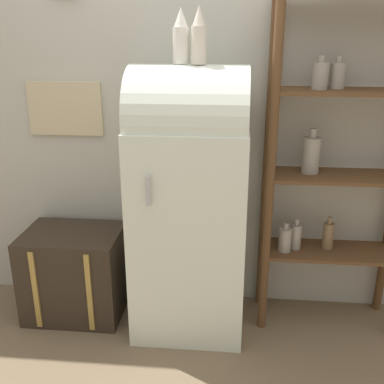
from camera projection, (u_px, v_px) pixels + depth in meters
name	position (u px, v px, depth m)	size (l,w,h in m)	color
ground_plane	(185.00, 348.00, 2.51)	(12.00, 12.00, 0.00)	#7A664C
wall_back	(194.00, 90.00, 2.60)	(7.00, 0.09, 2.70)	#B7B7AD
refrigerator	(189.00, 199.00, 2.50)	(0.62, 0.59, 1.52)	silver
suitcase_trunk	(75.00, 273.00, 2.76)	(0.58, 0.44, 0.54)	#33281E
shelf_unit	(335.00, 156.00, 2.45)	(0.79, 0.31, 1.85)	brown
vase_left	(181.00, 38.00, 2.23)	(0.08, 0.08, 0.27)	white
vase_center	(199.00, 37.00, 2.20)	(0.08, 0.08, 0.28)	silver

